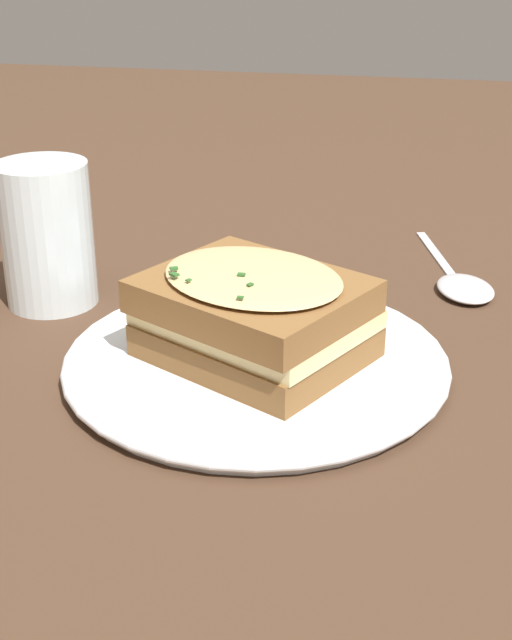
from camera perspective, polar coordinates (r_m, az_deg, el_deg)
The scene contains 5 objects.
ground_plane at distance 0.60m, azimuth 0.36°, elevation -4.32°, with size 2.40×2.40×0.00m, color #473021.
dinner_plate at distance 0.62m, azimuth 0.00°, elevation -2.67°, with size 0.27×0.27×0.01m.
sandwich at distance 0.60m, azimuth -0.09°, elevation 0.33°, with size 0.17×0.18×0.07m.
water_glass at distance 0.73m, azimuth -13.23°, elevation 5.34°, with size 0.07×0.07×0.12m, color silver.
spoon at distance 0.77m, azimuth 13.05°, elevation 2.23°, with size 0.18×0.08×0.01m.
Camera 1 is at (-0.51, -0.10, 0.30)m, focal length 50.00 mm.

